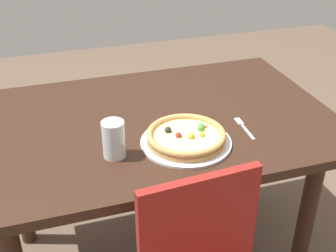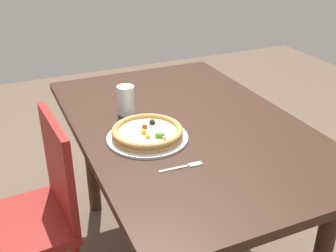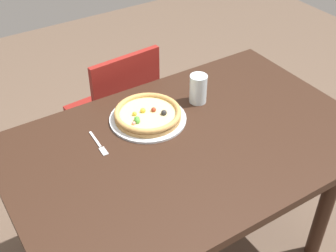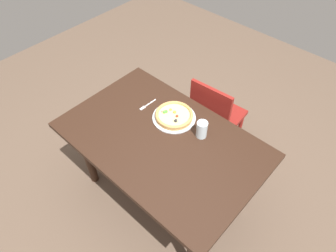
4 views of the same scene
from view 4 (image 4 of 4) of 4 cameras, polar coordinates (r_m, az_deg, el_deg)
The scene contains 7 objects.
ground_plane at distance 2.81m, azimuth -0.96°, elevation -12.55°, with size 6.00×6.00×0.00m, color brown.
dining_table at distance 2.25m, azimuth -1.17°, elevation -4.04°, with size 1.45×0.93×0.78m.
chair_near at distance 2.75m, azimuth 8.73°, elevation 1.91°, with size 0.43×0.43×0.89m.
plate at distance 2.31m, azimuth 1.14°, elevation 1.61°, with size 0.33×0.33×0.01m, color silver.
pizza at distance 2.29m, azimuth 1.13°, elevation 2.05°, with size 0.29×0.29×0.04m.
fork at distance 2.41m, azimuth -4.02°, elevation 3.88°, with size 0.02×0.17×0.00m.
drinking_glass at distance 2.15m, azimuth 6.35°, elevation -0.63°, with size 0.08×0.08×0.13m, color silver.
Camera 4 is at (-0.98, 1.00, 2.44)m, focal length 32.54 mm.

